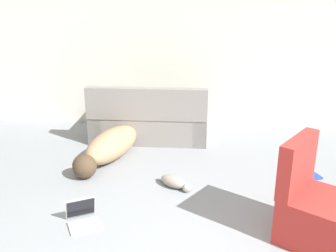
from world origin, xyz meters
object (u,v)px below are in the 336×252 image
at_px(couch, 150,121).
at_px(cat, 175,182).
at_px(laptop_open, 82,215).
at_px(dog, 109,147).
at_px(side_chair, 312,207).
at_px(book_blue, 311,177).

relative_size(couch, cat, 3.91).
bearing_deg(laptop_open, dog, 64.96).
xyz_separation_m(laptop_open, side_chair, (2.07, -0.08, 0.23)).
relative_size(book_blue, side_chair, 0.29).
distance_m(cat, side_chair, 1.51).
height_order(cat, book_blue, cat).
relative_size(dog, laptop_open, 3.92).
height_order(couch, side_chair, side_chair).
height_order(couch, book_blue, couch).
bearing_deg(couch, laptop_open, 81.13).
bearing_deg(cat, book_blue, 48.64).
bearing_deg(laptop_open, cat, 14.78).
xyz_separation_m(dog, book_blue, (2.48, -0.33, -0.17)).
distance_m(couch, book_blue, 2.39).
bearing_deg(laptop_open, book_blue, -2.91).
height_order(dog, side_chair, side_chair).
xyz_separation_m(couch, cat, (0.47, -1.53, -0.20)).
bearing_deg(side_chair, cat, 90.99).
xyz_separation_m(couch, side_chair, (1.70, -2.36, 0.04)).
distance_m(dog, book_blue, 2.51).
xyz_separation_m(dog, side_chair, (2.13, -1.51, 0.12)).
relative_size(dog, side_chair, 1.73).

